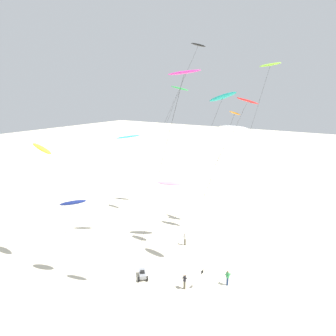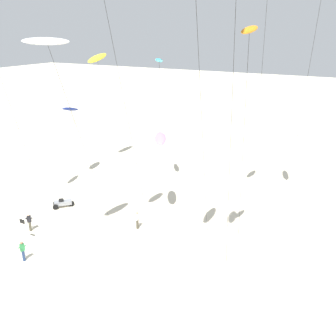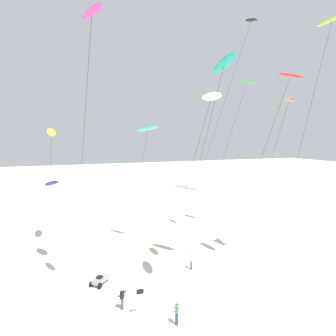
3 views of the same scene
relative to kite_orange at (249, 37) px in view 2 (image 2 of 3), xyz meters
The scene contains 12 objects.
ground_plane 20.52m from the kite_orange, 161.50° to the right, with size 260.00×260.00×0.00m, color beige.
kite_orange is the anchor object (origin of this frame).
kite_white 11.89m from the kite_orange, 158.30° to the right, with size 2.12×8.34×16.12m.
kite_pink 12.93m from the kite_orange, 149.93° to the left, with size 2.43×3.50×7.95m.
kite_cyan 14.95m from the kite_orange, 139.37° to the left, with size 2.24×6.08×14.15m.
kite_yellow 25.09m from the kite_orange, 148.40° to the left, with size 1.26×4.63×14.14m.
kite_navy 24.41m from the kite_orange, 158.99° to the left, with size 1.79×4.56×8.87m.
kite_flyer_nearest 23.18m from the kite_orange, behind, with size 0.73×0.73×1.67m.
kite_flyer_middle 21.72m from the kite_orange, 157.54° to the right, with size 0.69×0.70×1.67m.
kite_flyer_furthest 17.89m from the kite_orange, 167.45° to the left, with size 0.51×0.54×1.67m.
beach_buggy 24.01m from the kite_orange, behind, with size 1.93×1.89×0.82m.
marker_flag 22.40m from the kite_orange, 166.25° to the right, with size 0.57×0.05×2.10m.
Camera 2 is at (18.16, -17.16, 16.43)m, focal length 38.50 mm.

